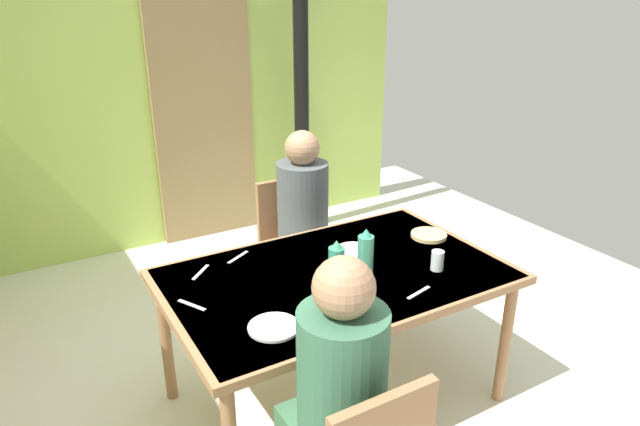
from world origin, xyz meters
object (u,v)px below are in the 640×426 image
at_px(person_near_diner, 340,376).
at_px(water_bottle_green_near, 336,269).
at_px(water_bottle_green_far, 365,264).
at_px(chair_far_diner, 294,240).
at_px(person_far_diner, 304,205).
at_px(dining_table, 336,284).

distance_m(person_near_diner, water_bottle_green_near, 0.64).
relative_size(person_near_diner, water_bottle_green_far, 2.50).
height_order(chair_far_diner, person_near_diner, person_near_diner).
relative_size(chair_far_diner, person_far_diner, 1.13).
bearing_deg(person_near_diner, chair_far_diner, 67.57).
height_order(water_bottle_green_near, water_bottle_green_far, water_bottle_green_far).
bearing_deg(chair_far_diner, dining_table, 75.53).
relative_size(person_far_diner, water_bottle_green_near, 2.99).
distance_m(chair_far_diner, person_near_diner, 1.71).
xyz_separation_m(dining_table, water_bottle_green_far, (0.01, -0.22, 0.21)).
bearing_deg(water_bottle_green_far, person_near_diner, -131.45).
height_order(person_near_diner, person_far_diner, same).
bearing_deg(chair_far_diner, water_bottle_green_near, 72.41).
xyz_separation_m(person_near_diner, water_bottle_green_far, (0.43, 0.49, 0.09)).
bearing_deg(person_far_diner, water_bottle_green_far, 77.24).
xyz_separation_m(dining_table, person_far_diner, (0.22, 0.71, 0.12)).
distance_m(dining_table, person_near_diner, 0.84).
distance_m(dining_table, water_bottle_green_far, 0.30).
relative_size(chair_far_diner, person_near_diner, 1.13).
xyz_separation_m(person_near_diner, person_far_diner, (0.64, 1.43, 0.00)).
height_order(dining_table, water_bottle_green_far, water_bottle_green_far).
distance_m(chair_far_diner, water_bottle_green_near, 1.12).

